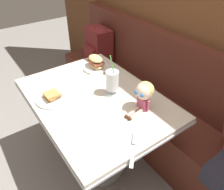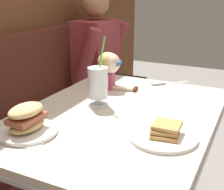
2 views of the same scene
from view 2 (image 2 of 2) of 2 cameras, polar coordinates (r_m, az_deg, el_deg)
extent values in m
cube|color=#512319|center=(1.88, -16.00, -14.68)|extent=(2.60, 0.48, 0.45)
cube|color=beige|center=(1.34, 1.21, -3.87)|extent=(1.10, 0.80, 0.03)
cube|color=#B7BABF|center=(1.35, 1.20, -4.77)|extent=(1.11, 0.81, 0.02)
cylinder|color=#A5A8AD|center=(1.52, 1.11, -16.41)|extent=(0.14, 0.14, 0.65)
cylinder|color=white|center=(1.13, 9.49, -7.60)|extent=(0.25, 0.25, 0.01)
cube|color=#B78447|center=(1.11, 9.84, -7.24)|extent=(0.11, 0.11, 0.01)
cube|color=tan|center=(1.12, 9.81, -6.30)|extent=(0.11, 0.11, 0.01)
cube|color=#B78447|center=(1.11, 10.25, -5.56)|extent=(0.10, 0.10, 0.01)
cylinder|color=silver|center=(1.41, -2.61, -1.76)|extent=(0.10, 0.10, 0.01)
cylinder|color=silver|center=(1.41, -2.63, -1.00)|extent=(0.03, 0.03, 0.03)
cylinder|color=silver|center=(1.38, -2.68, 2.31)|extent=(0.09, 0.09, 0.14)
cylinder|color=#E0DB6B|center=(1.38, -2.67, 1.71)|extent=(0.08, 0.08, 0.11)
cylinder|color=#51B74C|center=(1.37, -2.15, 6.33)|extent=(0.01, 0.05, 0.22)
cube|color=white|center=(1.19, -15.38, -6.88)|extent=(0.22, 0.22, 0.00)
cylinder|color=white|center=(1.19, -15.41, -6.54)|extent=(0.22, 0.22, 0.01)
ellipsoid|color=tan|center=(1.18, -15.52, -5.46)|extent=(0.15, 0.10, 0.04)
cube|color=#995138|center=(1.16, -15.64, -4.21)|extent=(0.14, 0.09, 0.02)
ellipsoid|color=tan|center=(1.15, -15.78, -2.74)|extent=(0.15, 0.10, 0.04)
cube|color=silver|center=(1.79, 12.14, 2.26)|extent=(0.11, 0.11, 0.00)
cube|color=#B2B5BA|center=(1.73, 8.67, 2.05)|extent=(0.07, 0.07, 0.01)
cube|color=#B74C6B|center=(1.64, -0.39, 2.64)|extent=(0.07, 0.05, 0.08)
sphere|color=beige|center=(1.61, -0.40, 5.96)|extent=(0.11, 0.11, 0.11)
ellipsoid|color=#D8B766|center=(1.62, -0.81, 6.27)|extent=(0.13, 0.12, 0.10)
sphere|color=#2D6BB2|center=(1.58, 1.05, 5.81)|extent=(0.03, 0.03, 0.03)
sphere|color=#2D6BB2|center=(1.62, 1.48, 6.15)|extent=(0.03, 0.03, 0.03)
cylinder|color=beige|center=(1.62, 2.18, 1.17)|extent=(0.04, 0.12, 0.02)
cylinder|color=beige|center=(1.64, 2.43, 1.46)|extent=(0.04, 0.12, 0.02)
sphere|color=#4C2819|center=(1.60, 4.25, 0.97)|extent=(0.03, 0.03, 0.03)
sphere|color=#4C2819|center=(1.63, 4.47, 1.26)|extent=(0.03, 0.03, 0.03)
cylinder|color=#B74C6B|center=(1.60, -0.83, 2.39)|extent=(0.02, 0.02, 0.07)
cylinder|color=#B74C6B|center=(1.68, 0.03, 3.17)|extent=(0.02, 0.02, 0.07)
cube|color=maroon|center=(2.39, -2.99, 6.86)|extent=(0.38, 0.24, 0.58)
sphere|color=#9E704C|center=(2.33, -3.18, 16.87)|extent=(0.21, 0.21, 0.21)
cube|color=#23232D|center=(2.36, 0.92, 1.24)|extent=(0.34, 0.36, 0.14)
cylinder|color=maroon|center=(2.16, -4.82, 6.30)|extent=(0.09, 0.25, 0.48)
cylinder|color=maroon|center=(2.56, 0.52, 8.39)|extent=(0.09, 0.25, 0.48)
camera|label=1|loc=(2.25, 32.54, 27.71)|focal=35.86mm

